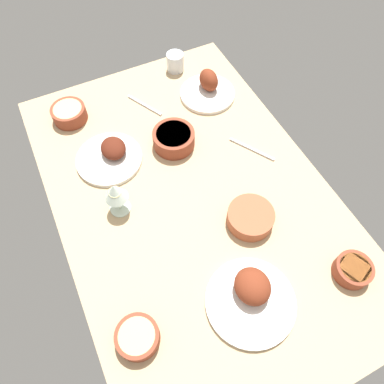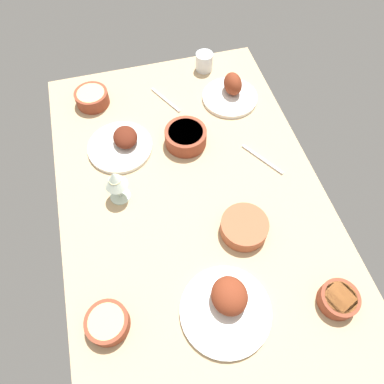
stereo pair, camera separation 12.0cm
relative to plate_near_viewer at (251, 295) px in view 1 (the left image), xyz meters
The scene contains 13 objects.
dining_table 39.21cm from the plate_near_viewer, ahead, with size 140.00×90.00×4.00cm, color tan.
plate_near_viewer is the anchor object (origin of this frame).
plate_center_main 85.00cm from the plate_near_viewer, 18.85° to the right, with size 22.44×22.44×9.84cm.
plate_far_side 68.76cm from the plate_near_viewer, 16.63° to the left, with size 23.92×23.92×6.83cm.
bowl_soup 31.88cm from the plate_near_viewer, 102.23° to the right, with size 11.11×11.11×4.89cm.
bowl_potatoes 95.55cm from the plate_near_viewer, 16.77° to the left, with size 13.23×13.23×5.60cm.
bowl_sauce 62.03cm from the plate_near_viewer, ahead, with size 15.51×15.51×6.30cm.
bowl_pasta 33.68cm from the plate_near_viewer, 83.60° to the left, with size 12.11×12.11×4.89cm.
bowl_cream 25.06cm from the plate_near_viewer, 30.24° to the right, with size 15.22×15.22×5.18cm.
wine_glass 51.19cm from the plate_near_viewer, 28.09° to the left, with size 7.60×7.60×14.00cm.
water_tumbler 102.12cm from the plate_near_viewer, 12.22° to the right, with size 7.34×7.34×7.67cm, color silver.
fork_loose 54.96cm from the plate_near_viewer, 31.45° to the right, with size 18.51×0.90×0.80cm, color silver.
spoon_loose 85.26cm from the plate_near_viewer, ahead, with size 17.51×0.90×0.80cm, color silver.
Camera 1 is at (-56.15, 27.30, 109.03)cm, focal length 33.22 mm.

